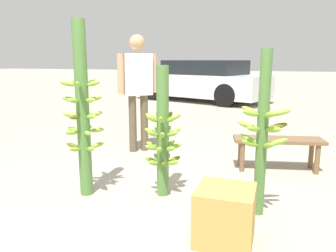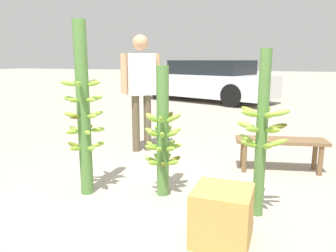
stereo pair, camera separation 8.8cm
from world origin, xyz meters
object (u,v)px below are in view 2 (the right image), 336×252
object	(u,v)px
banana_stalk_right	(262,133)
vendor_person	(141,82)
banana_stalk_center	(163,134)
parked_car	(208,81)
banana_stalk_left	(83,111)
market_bench	(281,145)
produce_crate	(222,216)

from	to	relation	value
banana_stalk_right	vendor_person	distance (m)	2.45
banana_stalk_center	parked_car	xyz separation A→B (m)	(-1.40, 7.81, 0.03)
banana_stalk_left	banana_stalk_center	bearing A→B (deg)	17.46
banana_stalk_center	market_bench	xyz separation A→B (m)	(1.10, 1.19, -0.30)
banana_stalk_center	parked_car	size ratio (longest dim) A/B	0.27
banana_stalk_center	vendor_person	xyz separation A→B (m)	(-0.90, 1.45, 0.40)
market_bench	produce_crate	bearing A→B (deg)	-113.06
vendor_person	market_bench	size ratio (longest dim) A/B	1.52
banana_stalk_right	market_bench	size ratio (longest dim) A/B	1.29
banana_stalk_right	vendor_person	bearing A→B (deg)	139.59
banana_stalk_left	banana_stalk_center	world-z (taller)	banana_stalk_left
vendor_person	banana_stalk_right	bearing A→B (deg)	-82.07
produce_crate	banana_stalk_center	bearing A→B (deg)	137.21
vendor_person	produce_crate	world-z (taller)	vendor_person
banana_stalk_right	vendor_person	world-z (taller)	vendor_person
banana_stalk_center	produce_crate	xyz separation A→B (m)	(0.74, -0.69, -0.42)
banana_stalk_left	market_bench	size ratio (longest dim) A/B	1.54
banana_stalk_left	produce_crate	bearing A→B (deg)	-16.72
banana_stalk_left	parked_car	xyz separation A→B (m)	(-0.65, 8.05, -0.19)
banana_stalk_right	parked_car	size ratio (longest dim) A/B	0.30
vendor_person	market_bench	bearing A→B (deg)	-49.03
banana_stalk_center	vendor_person	size ratio (longest dim) A/B	0.76
parked_car	banana_stalk_right	bearing A→B (deg)	-144.12
parked_car	produce_crate	distance (m)	8.77
banana_stalk_left	produce_crate	world-z (taller)	banana_stalk_left
banana_stalk_center	vendor_person	world-z (taller)	vendor_person
banana_stalk_left	vendor_person	size ratio (longest dim) A/B	1.01
market_bench	parked_car	size ratio (longest dim) A/B	0.23
banana_stalk_left	market_bench	xyz separation A→B (m)	(1.86, 1.43, -0.53)
parked_car	produce_crate	bearing A→B (deg)	-146.50
parked_car	vendor_person	bearing A→B (deg)	-156.15
banana_stalk_right	vendor_person	xyz separation A→B (m)	(-1.85, 1.58, 0.29)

